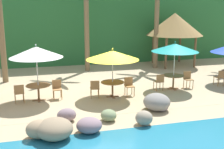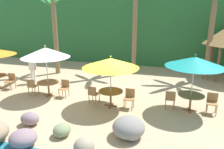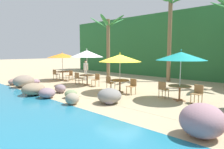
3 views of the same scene
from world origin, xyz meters
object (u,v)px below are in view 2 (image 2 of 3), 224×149
(chair_orange_seaward, at_px, (11,80))
(chair_yellow_inland, at_px, (93,93))
(chair_white_seaward, at_px, (64,87))
(chair_yellow_seaward, at_px, (130,97))
(chair_white_inland, at_px, (32,86))
(chair_teal_seaward, at_px, (212,102))
(umbrella_white, at_px, (45,52))
(palm_tree_second, at_px, (135,8))
(palm_tree_third, at_px, (212,17))
(umbrella_yellow, at_px, (111,63))
(dining_table_teal, at_px, (191,97))
(dining_table_white, at_px, (48,84))
(umbrella_teal, at_px, (195,62))
(palm_tree_nearest, at_px, (54,20))
(chair_teal_inland, at_px, (170,98))
(waiter_in_white, at_px, (32,67))
(dining_table_yellow, at_px, (111,93))

(chair_orange_seaward, bearing_deg, chair_yellow_inland, -7.32)
(chair_white_seaward, xyz_separation_m, chair_yellow_seaward, (3.42, -0.38, 0.00))
(chair_white_inland, bearing_deg, chair_yellow_inland, -2.45)
(chair_teal_seaward, bearing_deg, umbrella_white, -178.57)
(chair_white_seaward, xyz_separation_m, palm_tree_second, (2.49, 5.64, 3.93))
(chair_yellow_seaward, distance_m, palm_tree_third, 7.61)
(umbrella_white, xyz_separation_m, umbrella_yellow, (3.41, -0.35, -0.23))
(dining_table_teal, bearing_deg, dining_table_white, -178.59)
(umbrella_teal, bearing_deg, chair_white_inland, -177.41)
(chair_orange_seaward, height_order, dining_table_teal, chair_orange_seaward)
(dining_table_teal, bearing_deg, umbrella_yellow, -171.46)
(palm_tree_nearest, height_order, palm_tree_third, palm_tree_third)
(chair_teal_inland, bearing_deg, chair_yellow_inland, -173.58)
(dining_table_white, relative_size, chair_yellow_inland, 1.26)
(umbrella_yellow, bearing_deg, umbrella_white, 174.19)
(dining_table_white, height_order, chair_white_inland, chair_white_inland)
(dining_table_white, xyz_separation_m, chair_white_inland, (-0.84, -0.18, -0.10))
(chair_orange_seaward, bearing_deg, umbrella_yellow, -6.51)
(chair_teal_seaward, relative_size, palm_tree_third, 0.15)
(chair_white_inland, relative_size, umbrella_teal, 0.35)
(palm_tree_nearest, distance_m, palm_tree_third, 9.95)
(chair_orange_seaward, bearing_deg, chair_yellow_seaward, -5.09)
(chair_white_seaward, xyz_separation_m, umbrella_yellow, (2.57, -0.46, 1.51))
(umbrella_yellow, bearing_deg, chair_teal_seaward, 7.16)
(umbrella_yellow, bearing_deg, chair_yellow_seaward, 5.00)
(umbrella_white, relative_size, dining_table_teal, 2.37)
(chair_white_seaward, bearing_deg, umbrella_yellow, -10.10)
(umbrella_white, bearing_deg, umbrella_yellow, -5.81)
(palm_tree_third, bearing_deg, umbrella_white, -146.23)
(dining_table_white, relative_size, palm_tree_third, 0.19)
(dining_table_white, relative_size, palm_tree_second, 0.16)
(palm_tree_nearest, relative_size, waiter_in_white, 3.26)
(chair_yellow_inland, bearing_deg, palm_tree_third, 46.06)
(chair_yellow_seaward, height_order, dining_table_teal, chair_yellow_seaward)
(umbrella_yellow, bearing_deg, chair_yellow_inland, 178.45)
(chair_yellow_inland, distance_m, palm_tree_nearest, 6.88)
(chair_yellow_inland, distance_m, waiter_in_white, 4.93)
(chair_white_seaward, relative_size, chair_teal_inland, 1.00)
(umbrella_teal, xyz_separation_m, chair_teal_inland, (-0.85, -0.11, -1.67))
(chair_white_seaward, height_order, chair_yellow_inland, same)
(chair_white_inland, distance_m, palm_tree_third, 11.03)
(chair_orange_seaward, bearing_deg, chair_teal_seaward, -0.81)
(chair_white_seaward, distance_m, chair_yellow_seaward, 3.44)
(chair_yellow_inland, xyz_separation_m, dining_table_teal, (4.29, 0.49, 0.10))
(umbrella_teal, height_order, waiter_in_white, umbrella_teal)
(chair_teal_seaward, xyz_separation_m, palm_tree_third, (0.36, 5.21, 3.36))
(dining_table_yellow, xyz_separation_m, waiter_in_white, (-5.41, 1.87, 0.37))
(umbrella_teal, bearing_deg, chair_teal_seaward, 1.54)
(umbrella_teal, distance_m, chair_teal_seaward, 1.87)
(chair_orange_seaward, bearing_deg, umbrella_white, -7.42)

